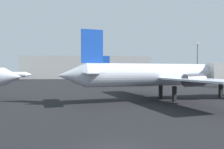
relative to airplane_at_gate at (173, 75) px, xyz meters
name	(u,v)px	position (x,y,z in m)	size (l,w,h in m)	color
airplane_at_gate	(173,75)	(0.00, 0.00, 0.00)	(38.53, 28.94, 11.01)	silver
airplane_far_left	(134,75)	(1.31, 40.88, -1.23)	(28.55, 24.31, 9.77)	#B2BCCC
airplane_far_right	(5,75)	(-53.73, 70.07, -1.60)	(22.46, 18.39, 8.17)	silver
light_mast_right	(197,58)	(41.18, 73.70, 6.63)	(2.40, 0.50, 19.23)	slate
terminal_building	(87,68)	(-16.44, 92.71, 1.94)	(70.37, 21.97, 12.37)	#B7B7B2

